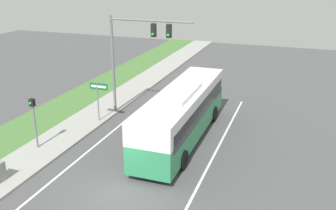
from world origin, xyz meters
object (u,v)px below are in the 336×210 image
(signal_gantry, at_px, (134,47))
(pedestrian_signal, at_px, (34,116))
(street_sign, at_px, (98,94))
(bus, at_px, (183,111))

(signal_gantry, distance_m, pedestrian_signal, 8.36)
(signal_gantry, relative_size, street_sign, 2.46)
(bus, xyz_separation_m, signal_gantry, (-4.48, 2.78, 3.21))
(bus, height_order, pedestrian_signal, bus)
(signal_gantry, distance_m, street_sign, 4.13)
(signal_gantry, relative_size, pedestrian_signal, 2.26)
(street_sign, bearing_deg, pedestrian_signal, -106.06)
(bus, relative_size, pedestrian_signal, 3.67)
(signal_gantry, height_order, street_sign, signal_gantry)
(signal_gantry, bearing_deg, bus, -31.77)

